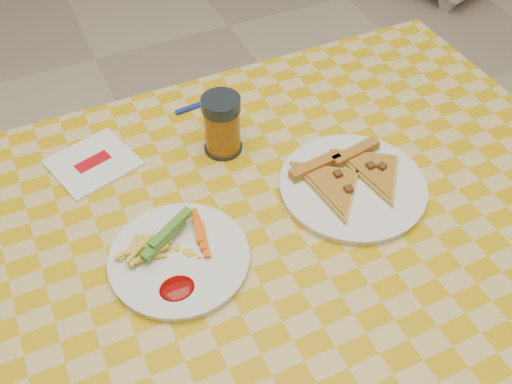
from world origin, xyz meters
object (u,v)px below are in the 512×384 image
Objects in this scene: plate_right at (353,187)px; drink_glass at (222,125)px; table at (262,253)px; plate_left at (180,259)px.

drink_glass reaches higher than plate_right.
table is 10.65× the size of drink_glass.
plate_left is 1.86× the size of drink_glass.
plate_left is at bearing -176.60° from table.
table is at bearing -176.70° from plate_right.
plate_left is 0.28m from drink_glass.
plate_right is at bearing -49.42° from drink_glass.
table is at bearing -94.24° from drink_glass.
table is 5.73× the size of plate_left.
plate_right is 0.27m from drink_glass.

